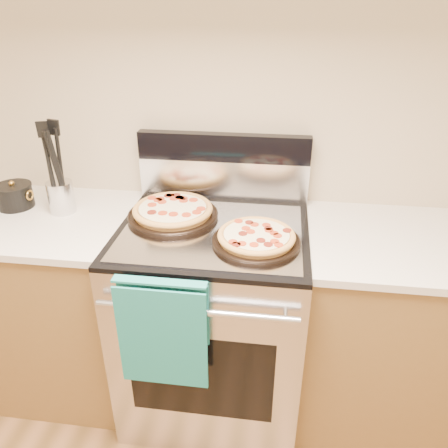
# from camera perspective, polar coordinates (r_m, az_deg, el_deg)

# --- Properties ---
(wall_back) EXTENTS (4.00, 0.00, 4.00)m
(wall_back) POSITION_cam_1_polar(r_m,az_deg,el_deg) (1.93, 0.10, 15.74)
(wall_back) COLOR #BEAE89
(wall_back) RESTS_ON ground
(range_body) EXTENTS (0.76, 0.68, 0.90)m
(range_body) POSITION_cam_1_polar(r_m,az_deg,el_deg) (2.01, -1.28, -12.49)
(range_body) COLOR #B7B7BC
(range_body) RESTS_ON ground
(oven_window) EXTENTS (0.56, 0.01, 0.40)m
(oven_window) POSITION_cam_1_polar(r_m,az_deg,el_deg) (1.77, -3.06, -19.38)
(oven_window) COLOR black
(oven_window) RESTS_ON range_body
(cooktop) EXTENTS (0.76, 0.68, 0.02)m
(cooktop) POSITION_cam_1_polar(r_m,az_deg,el_deg) (1.75, -1.44, -0.89)
(cooktop) COLOR black
(cooktop) RESTS_ON range_body
(backsplash_lower) EXTENTS (0.76, 0.06, 0.18)m
(backsplash_lower) POSITION_cam_1_polar(r_m,az_deg,el_deg) (1.99, -0.06, 5.87)
(backsplash_lower) COLOR silver
(backsplash_lower) RESTS_ON cooktop
(backsplash_upper) EXTENTS (0.76, 0.06, 0.12)m
(backsplash_upper) POSITION_cam_1_polar(r_m,az_deg,el_deg) (1.94, -0.07, 9.99)
(backsplash_upper) COLOR black
(backsplash_upper) RESTS_ON backsplash_lower
(oven_handle) EXTENTS (0.70, 0.03, 0.03)m
(oven_handle) POSITION_cam_1_polar(r_m,az_deg,el_deg) (1.51, -3.68, -11.35)
(oven_handle) COLOR silver
(oven_handle) RESTS_ON range_body
(dish_towel) EXTENTS (0.32, 0.05, 0.42)m
(dish_towel) POSITION_cam_1_polar(r_m,az_deg,el_deg) (1.59, -7.92, -13.70)
(dish_towel) COLOR teal
(dish_towel) RESTS_ON oven_handle
(foil_sheet) EXTENTS (0.70, 0.55, 0.01)m
(foil_sheet) POSITION_cam_1_polar(r_m,az_deg,el_deg) (1.72, -1.60, -0.98)
(foil_sheet) COLOR gray
(foil_sheet) RESTS_ON cooktop
(cabinet_left) EXTENTS (1.00, 0.62, 0.88)m
(cabinet_left) POSITION_cam_1_polar(r_m,az_deg,el_deg) (2.32, -23.46, -9.31)
(cabinet_left) COLOR brown
(cabinet_left) RESTS_ON ground
(countertop_left) EXTENTS (1.02, 0.64, 0.03)m
(countertop_left) POSITION_cam_1_polar(r_m,az_deg,el_deg) (2.10, -25.75, 0.77)
(countertop_left) COLOR beige
(countertop_left) RESTS_ON cabinet_left
(cabinet_right) EXTENTS (1.00, 0.62, 0.88)m
(cabinet_right) POSITION_cam_1_polar(r_m,az_deg,el_deg) (2.12, 23.75, -13.22)
(cabinet_right) COLOR brown
(cabinet_right) RESTS_ON ground
(countertop_right) EXTENTS (1.02, 0.64, 0.03)m
(countertop_right) POSITION_cam_1_polar(r_m,az_deg,el_deg) (1.88, 26.34, -2.50)
(countertop_right) COLOR beige
(countertop_right) RESTS_ON cabinet_right
(pepperoni_pizza_back) EXTENTS (0.41, 0.41, 0.05)m
(pepperoni_pizza_back) POSITION_cam_1_polar(r_m,az_deg,el_deg) (1.83, -6.70, 1.62)
(pepperoni_pizza_back) COLOR #B07A36
(pepperoni_pizza_back) RESTS_ON foil_sheet
(pepperoni_pizza_front) EXTENTS (0.36, 0.36, 0.04)m
(pepperoni_pizza_front) POSITION_cam_1_polar(r_m,az_deg,el_deg) (1.63, 4.25, -1.82)
(pepperoni_pizza_front) COLOR #B07A36
(pepperoni_pizza_front) RESTS_ON foil_sheet
(utensil_crock) EXTENTS (0.12, 0.12, 0.14)m
(utensil_crock) POSITION_cam_1_polar(r_m,az_deg,el_deg) (2.01, -20.49, 3.33)
(utensil_crock) COLOR silver
(utensil_crock) RESTS_ON countertop_left
(saucepan) EXTENTS (0.17, 0.17, 0.10)m
(saucepan) POSITION_cam_1_polar(r_m,az_deg,el_deg) (2.15, -25.67, 3.22)
(saucepan) COLOR black
(saucepan) RESTS_ON countertop_left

